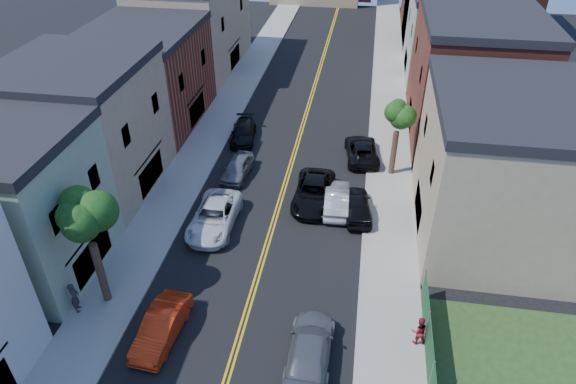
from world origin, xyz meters
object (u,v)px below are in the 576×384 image
at_px(black_car_right, 357,205).
at_px(pedestrian_right, 419,331).
at_px(white_pickup, 214,216).
at_px(silver_car_right, 337,199).
at_px(pedestrian_left, 75,297).
at_px(red_sedan, 161,327).
at_px(black_car_left, 243,132).
at_px(grey_car_left, 238,168).
at_px(black_suv_lane, 314,192).
at_px(grey_car_right, 310,349).
at_px(dark_car_right_far, 362,150).

bearing_deg(black_car_right, pedestrian_right, 100.80).
distance_m(white_pickup, silver_car_right, 8.56).
bearing_deg(silver_car_right, pedestrian_left, 39.40).
height_order(red_sedan, black_car_left, red_sedan).
bearing_deg(white_pickup, silver_car_right, 23.01).
bearing_deg(red_sedan, black_car_right, 56.64).
height_order(grey_car_left, black_suv_lane, black_suv_lane).
distance_m(white_pickup, grey_car_left, 6.39).
relative_size(black_car_left, grey_car_right, 0.90).
distance_m(black_car_right, pedestrian_left, 18.49).
xyz_separation_m(white_pickup, grey_car_left, (0.00, 6.39, -0.08)).
height_order(black_car_left, pedestrian_left, pedestrian_left).
distance_m(red_sedan, white_pickup, 9.42).
distance_m(grey_car_right, black_car_right, 12.52).
bearing_deg(black_car_left, red_sedan, -94.99).
xyz_separation_m(grey_car_left, black_car_left, (-0.93, 5.81, -0.04)).
xyz_separation_m(black_suv_lane, pedestrian_left, (-11.47, -12.38, 0.30)).
relative_size(red_sedan, black_car_left, 0.96).
bearing_deg(pedestrian_right, grey_car_left, -57.32).
xyz_separation_m(pedestrian_left, pedestrian_right, (18.20, 0.73, -0.12)).
height_order(grey_car_left, black_car_left, grey_car_left).
height_order(red_sedan, pedestrian_left, pedestrian_left).
distance_m(pedestrian_left, pedestrian_right, 18.21).
bearing_deg(white_pickup, dark_car_right_far, 48.64).
bearing_deg(grey_car_left, black_car_left, 103.43).
bearing_deg(grey_car_left, silver_car_right, -16.62).
bearing_deg(black_car_left, pedestrian_right, -62.45).
bearing_deg(dark_car_right_far, grey_car_right, 77.30).
relative_size(grey_car_right, pedestrian_left, 2.77).
bearing_deg(silver_car_right, red_sedan, 55.36).
height_order(black_car_left, black_car_right, black_car_right).
xyz_separation_m(white_pickup, pedestrian_right, (12.90, -7.78, 0.17)).
distance_m(white_pickup, black_car_right, 9.72).
relative_size(grey_car_left, grey_car_right, 0.81).
distance_m(black_car_left, silver_car_right, 12.46).
xyz_separation_m(grey_car_right, black_suv_lane, (-1.43, 13.45, 0.04)).
height_order(white_pickup, grey_car_right, white_pickup).
bearing_deg(dark_car_right_far, pedestrian_left, 44.78).
bearing_deg(red_sedan, pedestrian_right, 11.38).
bearing_deg(pedestrian_left, dark_car_right_far, -62.16).
bearing_deg(pedestrian_right, pedestrian_left, -7.35).
relative_size(grey_car_left, silver_car_right, 0.91).
distance_m(silver_car_right, pedestrian_right, 12.24).
height_order(red_sedan, dark_car_right_far, red_sedan).
relative_size(white_pickup, grey_car_left, 1.37).
distance_m(grey_car_left, dark_car_right_far, 10.23).
xyz_separation_m(grey_car_right, dark_car_right_far, (1.70, 20.21, -0.03)).
relative_size(dark_car_right_far, pedestrian_left, 2.78).
distance_m(silver_car_right, pedestrian_left, 17.74).
height_order(dark_car_right_far, black_suv_lane, black_suv_lane).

